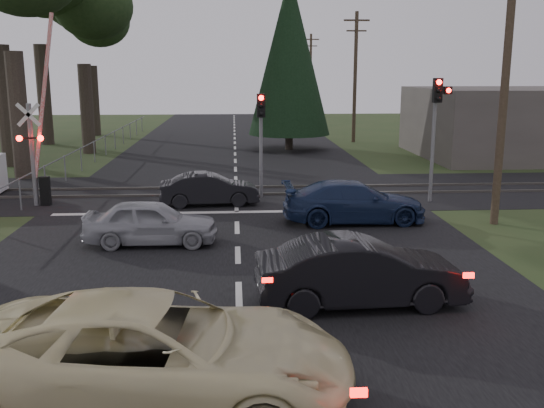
{
  "coord_description": "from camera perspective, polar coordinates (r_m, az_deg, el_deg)",
  "views": [
    {
      "loc": [
        -0.07,
        -12.95,
        4.92
      ],
      "look_at": [
        0.98,
        3.58,
        1.3
      ],
      "focal_mm": 40.0,
      "sensor_mm": 36.0,
      "label": 1
    }
  ],
  "objects": [
    {
      "name": "building_right",
      "position": [
        39.45,
        23.84,
        7.04
      ],
      "size": [
        14.0,
        10.0,
        4.0
      ],
      "primitive_type": "cube",
      "color": "#59514C",
      "rests_on": "ground"
    },
    {
      "name": "dark_hatchback",
      "position": [
        13.14,
        8.29,
        -6.39
      ],
      "size": [
        4.51,
        1.79,
        1.46
      ],
      "primitive_type": "imported",
      "rotation": [
        0.0,
        0.0,
        1.63
      ],
      "color": "black",
      "rests_on": "ground"
    },
    {
      "name": "traffic_signal_center",
      "position": [
        23.74,
        -1.04,
        7.22
      ],
      "size": [
        0.32,
        0.48,
        4.1
      ],
      "color": "slate",
      "rests_on": "ground"
    },
    {
      "name": "ground",
      "position": [
        13.85,
        -3.14,
        -8.49
      ],
      "size": [
        120.0,
        120.0,
        0.0
      ],
      "primitive_type": "plane",
      "color": "#293B1B",
      "rests_on": "ground"
    },
    {
      "name": "crossing_signal",
      "position": [
        24.02,
        -21.12,
        4.66
      ],
      "size": [
        1.62,
        0.38,
        6.96
      ],
      "color": "slate",
      "rests_on": "ground"
    },
    {
      "name": "rail_far",
      "position": [
        26.2,
        -3.41,
        1.6
      ],
      "size": [
        120.0,
        0.12,
        0.1
      ],
      "primitive_type": "cube",
      "color": "#59544C",
      "rests_on": "ground"
    },
    {
      "name": "traffic_signal_right",
      "position": [
        23.73,
        15.26,
        8.02
      ],
      "size": [
        0.68,
        0.48,
        4.7
      ],
      "color": "slate",
      "rests_on": "ground"
    },
    {
      "name": "utility_pole_far",
      "position": [
        68.49,
        3.65,
        12.14
      ],
      "size": [
        1.8,
        0.26,
        9.0
      ],
      "color": "#4C3D2D",
      "rests_on": "ground"
    },
    {
      "name": "road",
      "position": [
        23.47,
        -3.37,
        0.22
      ],
      "size": [
        14.0,
        100.0,
        0.01
      ],
      "primitive_type": "cube",
      "color": "black",
      "rests_on": "ground"
    },
    {
      "name": "conifer_tree",
      "position": [
        39.13,
        1.66,
        13.89
      ],
      "size": [
        5.2,
        5.2,
        11.0
      ],
      "color": "#473D33",
      "rests_on": "ground"
    },
    {
      "name": "cream_coupe",
      "position": [
        9.42,
        -11.06,
        -13.66
      ],
      "size": [
        6.2,
        3.31,
        1.66
      ],
      "primitive_type": "imported",
      "rotation": [
        0.0,
        0.0,
        1.47
      ],
      "color": "beige",
      "rests_on": "ground"
    },
    {
      "name": "rail_corridor",
      "position": [
        25.43,
        -3.4,
        1.16
      ],
      "size": [
        120.0,
        8.0,
        0.01
      ],
      "primitive_type": "cube",
      "color": "black",
      "rests_on": "ground"
    },
    {
      "name": "silver_car",
      "position": [
        17.9,
        -11.31,
        -1.71
      ],
      "size": [
        3.85,
        1.6,
        1.31
      ],
      "primitive_type": "imported",
      "rotation": [
        0.0,
        0.0,
        1.56
      ],
      "color": "#9B9CA2",
      "rests_on": "ground"
    },
    {
      "name": "blue_sedan",
      "position": [
        20.31,
        7.72,
        0.19
      ],
      "size": [
        4.76,
        2.0,
        1.37
      ],
      "primitive_type": "imported",
      "rotation": [
        0.0,
        0.0,
        1.59
      ],
      "color": "#172547",
      "rests_on": "ground"
    },
    {
      "name": "dark_car_far",
      "position": [
        22.85,
        -5.92,
        1.38
      ],
      "size": [
        3.77,
        1.6,
        1.21
      ],
      "primitive_type": "imported",
      "rotation": [
        0.0,
        0.0,
        1.66
      ],
      "color": "black",
      "rests_on": "ground"
    },
    {
      "name": "euc_tree_e",
      "position": [
        50.36,
        -16.9,
        17.05
      ],
      "size": [
        6.0,
        6.0,
        13.2
      ],
      "color": "#473D33",
      "rests_on": "ground"
    },
    {
      "name": "utility_pole_mid",
      "position": [
        43.79,
        7.83,
        11.96
      ],
      "size": [
        1.8,
        0.26,
        9.0
      ],
      "color": "#4C3D2D",
      "rests_on": "ground"
    },
    {
      "name": "utility_pole_near",
      "position": [
        20.8,
        21.11,
        10.99
      ],
      "size": [
        1.8,
        0.26,
        9.0
      ],
      "color": "#4C3D2D",
      "rests_on": "ground"
    },
    {
      "name": "rail_near",
      "position": [
        24.63,
        -3.39,
        0.91
      ],
      "size": [
        120.0,
        0.12,
        0.1
      ],
      "primitive_type": "cube",
      "color": "#59544C",
      "rests_on": "ground"
    },
    {
      "name": "stop_line",
      "position": [
        21.71,
        -3.35,
        -0.76
      ],
      "size": [
        13.0,
        0.35,
        0.0
      ],
      "primitive_type": "cube",
      "color": "silver",
      "rests_on": "ground"
    },
    {
      "name": "fence_left",
      "position": [
        36.61,
        -15.82,
        4.14
      ],
      "size": [
        0.1,
        36.0,
        1.2
      ],
      "primitive_type": null,
      "color": "slate",
      "rests_on": "ground"
    }
  ]
}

